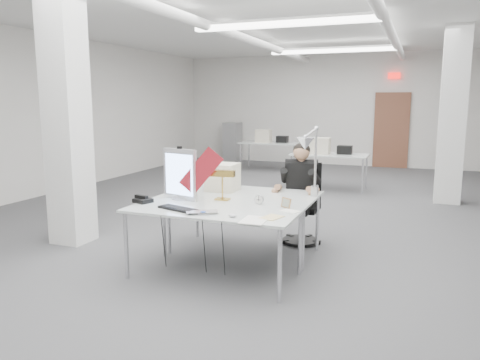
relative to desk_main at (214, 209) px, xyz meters
The scene contains 23 objects.
room_shell 2.80m from the desk_main, 89.21° to the left, with size 10.04×14.04×3.24m.
desk_main is the anchor object (origin of this frame).
desk_second 0.90m from the desk_main, 90.00° to the left, with size 1.80×0.90×0.03m, color silver.
bg_desk_a 5.50m from the desk_main, 87.92° to the left, with size 1.60×0.80×0.03m, color silver.
bg_desk_b 7.91m from the desk_main, 103.16° to the left, with size 1.60×0.80×0.03m, color silver.
filing_cabinet 9.80m from the desk_main, 110.93° to the left, with size 0.45×0.55×1.20m, color gray.
office_chair 1.63m from the desk_main, 69.25° to the left, with size 0.54×0.54×1.11m, color black, non-canonical shape.
seated_person 1.58m from the desk_main, 68.61° to the left, with size 0.53×0.66×0.99m, color black, non-canonical shape.
monitor 0.68m from the desk_main, 152.92° to the left, with size 0.47×0.05×0.58m, color silver.
pennant 0.51m from the desk_main, 136.86° to the left, with size 0.53×0.01×0.22m, color maroon.
keyboard 0.38m from the desk_main, 148.84° to the right, with size 0.46×0.15×0.02m, color black.
laptop 0.30m from the desk_main, 86.68° to the right, with size 0.33×0.21×0.03m, color silver.
mouse 0.43m from the desk_main, 40.71° to the right, with size 0.08×0.05×0.03m, color #BAB9BE.
bankers_lamp 0.47m from the desk_main, 100.99° to the left, with size 0.33×0.13×0.38m, color gold, non-canonical shape.
desk_phone 0.85m from the desk_main, behind, with size 0.18×0.16×0.05m, color black.
picture_frame_left 0.73m from the desk_main, 154.17° to the left, with size 0.13×0.01×0.10m, color olive.
picture_frame_right 0.77m from the desk_main, 22.81° to the left, with size 0.14×0.01×0.11m, color #AA7949.
desk_clock 0.53m from the desk_main, 43.83° to the left, with size 0.10×0.10×0.03m, color #ACACB1.
paper_stack_a 0.65m from the desk_main, 29.62° to the right, with size 0.23×0.33×0.01m, color white.
paper_stack_b 0.71m from the desk_main, 13.18° to the right, with size 0.16×0.23×0.01m, color #E1C786.
paper_stack_c 0.80m from the desk_main, 11.52° to the left, with size 0.18×0.13×0.01m, color white.
beige_monitor 1.01m from the desk_main, 107.77° to the left, with size 0.36×0.34×0.34m, color beige.
architect_lamp 1.24m from the desk_main, 42.48° to the left, with size 0.23×0.68×0.88m, color silver, non-canonical shape.
Camera 1 is at (1.99, -6.87, 1.87)m, focal length 35.00 mm.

